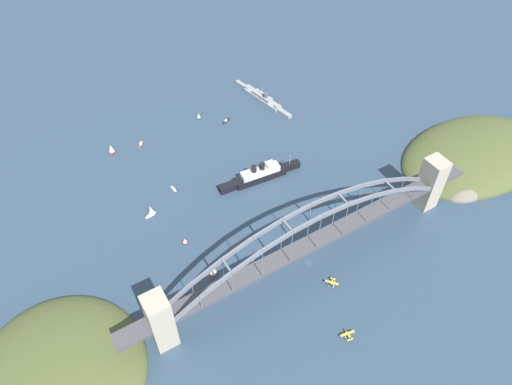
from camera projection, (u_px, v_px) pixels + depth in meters
ground_plane at (309, 263)px, 371.00m from camera, size 1400.00×1400.00×0.00m
harbor_arch_bridge at (312, 242)px, 351.09m from camera, size 305.91×17.24×63.98m
headland_west_shore at (58, 379)px, 308.98m from camera, size 115.27×118.78×31.72m
headland_east_shore at (472, 157)px, 454.43m from camera, size 157.74×101.10×31.73m
ocean_liner at (260, 175)px, 430.33m from camera, size 80.61×15.50×18.26m
naval_cruiser at (263, 98)px, 515.15m from camera, size 19.89×86.34×16.91m
seaplane_taxiing_near_bridge at (332, 283)px, 356.35m from camera, size 8.55×9.00×5.04m
seaplane_second_in_formation at (348, 335)px, 327.82m from camera, size 10.63×8.18×4.56m
small_boat_0 at (151, 210)px, 401.00m from camera, size 10.53×6.98×12.14m
small_boat_1 at (226, 121)px, 491.37m from camera, size 11.03×6.31×2.16m
small_boat_2 at (174, 189)px, 424.88m from camera, size 2.63×8.25×2.16m
small_boat_3 at (199, 116)px, 493.46m from camera, size 5.91×6.18×6.55m
small_boat_4 at (141, 144)px, 466.08m from camera, size 9.10×11.22×2.33m
small_boat_5 at (185, 241)px, 382.36m from camera, size 4.48×5.94×6.11m
small_boat_6 at (213, 270)px, 361.29m from camera, size 9.13×9.20×9.44m
small_boat_7 at (111, 149)px, 455.79m from camera, size 6.69×9.51×10.23m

